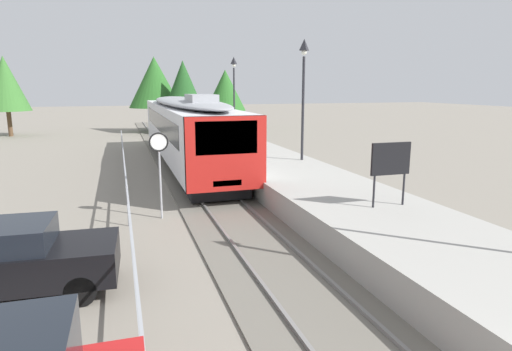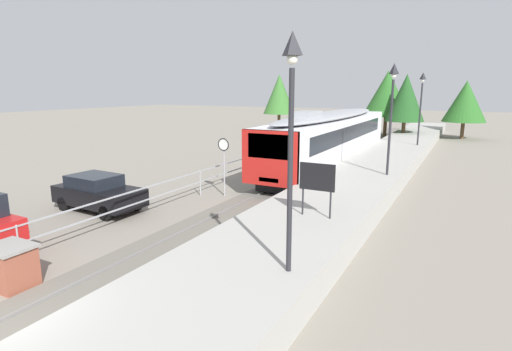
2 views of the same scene
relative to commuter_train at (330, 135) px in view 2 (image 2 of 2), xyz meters
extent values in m
plane|color=gray|center=(-3.00, 0.20, -2.14)|extent=(160.00, 160.00, 0.00)
cube|color=#6B665B|center=(0.00, 0.20, -2.11)|extent=(3.20, 60.00, 0.06)
cube|color=slate|center=(-0.72, 0.20, -2.04)|extent=(0.08, 60.00, 0.08)
cube|color=slate|center=(0.72, 0.20, -2.04)|extent=(0.08, 60.00, 0.08)
cube|color=silver|center=(0.00, 0.11, -0.18)|extent=(2.80, 18.30, 2.55)
cube|color=red|center=(0.00, -8.95, -0.18)|extent=(2.80, 0.24, 2.55)
cube|color=black|center=(0.00, -9.03, 0.38)|extent=(2.13, 0.08, 1.12)
cube|color=black|center=(0.00, 0.11, 0.23)|extent=(2.82, 15.38, 0.92)
ellipsoid|color=#9EA0A5|center=(0.00, 0.11, 1.28)|extent=(2.69, 17.57, 0.44)
cube|color=#9EA0A5|center=(0.00, -4.47, 1.56)|extent=(1.10, 2.20, 0.36)
cube|color=#EAE5C6|center=(0.00, -9.02, -1.17)|extent=(1.00, 0.10, 0.20)
cube|color=black|center=(0.00, -6.65, -1.73)|extent=(2.24, 3.20, 0.55)
cube|color=black|center=(0.00, 6.86, -1.73)|extent=(2.24, 3.20, 0.55)
cube|color=#A8A59E|center=(3.25, 0.20, -1.69)|extent=(3.90, 60.00, 0.90)
cylinder|color=#232328|center=(4.52, -17.22, 1.06)|extent=(0.12, 0.12, 4.60)
pyramid|color=#232328|center=(4.52, -17.22, 3.86)|extent=(0.34, 0.34, 0.50)
sphere|color=silver|center=(4.52, -17.22, 3.54)|extent=(0.24, 0.24, 0.24)
cylinder|color=#232328|center=(4.52, -4.93, 1.06)|extent=(0.12, 0.12, 4.60)
pyramid|color=#232328|center=(4.52, -4.93, 3.86)|extent=(0.34, 0.34, 0.50)
sphere|color=silver|center=(4.52, -4.93, 3.54)|extent=(0.24, 0.24, 0.24)
cylinder|color=#232328|center=(4.52, 7.36, 1.06)|extent=(0.12, 0.12, 4.60)
pyramid|color=#232328|center=(4.52, 7.36, 3.86)|extent=(0.34, 0.34, 0.50)
sphere|color=silver|center=(4.52, 7.36, 3.54)|extent=(0.24, 0.24, 0.24)
cylinder|color=#232328|center=(3.21, -12.99, -0.79)|extent=(0.06, 0.06, 0.90)
cylinder|color=#232328|center=(4.17, -12.99, -0.79)|extent=(0.06, 0.06, 0.90)
cube|color=black|center=(3.69, -12.99, 0.11)|extent=(1.20, 0.08, 0.90)
cylinder|color=#9EA0A5|center=(-2.26, -9.28, -1.04)|extent=(0.07, 0.07, 2.20)
cylinder|color=white|center=(-2.26, -9.30, 0.36)|extent=(0.60, 0.03, 0.60)
torus|color=black|center=(-2.26, -9.31, 0.36)|extent=(0.61, 0.05, 0.61)
cube|color=brown|center=(-2.23, -19.69, -1.62)|extent=(1.10, 0.90, 1.05)
cube|color=gray|center=(-2.23, -19.69, -1.05)|extent=(1.21, 0.99, 0.08)
cube|color=#9EA0A5|center=(-3.30, -9.80, -0.94)|extent=(0.05, 36.00, 0.05)
cube|color=#9EA0A5|center=(-3.30, -9.80, -1.46)|extent=(0.05, 36.00, 0.05)
cylinder|color=#9EA0A5|center=(-3.30, -18.80, -1.52)|extent=(0.06, 0.06, 1.25)
cylinder|color=#9EA0A5|center=(-3.30, -9.80, -1.52)|extent=(0.06, 0.06, 1.25)
cylinder|color=#9EA0A5|center=(-3.30, -0.80, -1.52)|extent=(0.06, 0.06, 1.25)
cylinder|color=#9EA0A5|center=(-3.30, 8.20, -1.52)|extent=(0.06, 0.06, 1.25)
cylinder|color=black|center=(-4.07, -18.56, -1.78)|extent=(0.72, 0.25, 0.72)
cube|color=black|center=(-5.60, -13.85, -1.47)|extent=(4.08, 1.96, 0.72)
cube|color=black|center=(-5.85, -13.84, -0.86)|extent=(2.08, 1.65, 0.50)
cylinder|color=black|center=(-4.24, -13.13, -1.83)|extent=(0.63, 0.23, 0.62)
cylinder|color=black|center=(-4.32, -14.69, -1.83)|extent=(0.63, 0.23, 0.62)
cylinder|color=black|center=(-6.88, -13.00, -1.83)|extent=(0.63, 0.23, 0.62)
cylinder|color=black|center=(-6.96, -14.56, -1.83)|extent=(0.63, 0.23, 0.62)
cylinder|color=brown|center=(-0.03, 18.92, -1.00)|extent=(0.36, 0.36, 2.29)
cone|color=#286023|center=(-0.03, 18.92, 2.46)|extent=(4.82, 4.82, 4.63)
cylinder|color=brown|center=(-12.35, 18.93, -1.06)|extent=(0.36, 0.36, 2.17)
cone|color=#38702D|center=(-12.35, 18.93, 2.32)|extent=(3.75, 3.75, 4.58)
cylinder|color=brown|center=(2.20, 16.21, -1.14)|extent=(0.36, 0.36, 2.00)
cone|color=#1E4C1E|center=(2.20, 16.21, 2.09)|extent=(3.66, 3.66, 4.46)
cylinder|color=brown|center=(7.24, 21.44, -1.26)|extent=(0.36, 0.36, 1.77)
cone|color=#286023|center=(7.24, 21.44, 1.70)|extent=(4.19, 4.19, 4.15)
camera|label=1|loc=(-3.41, -23.24, 2.06)|focal=30.69mm
camera|label=2|loc=(7.98, -25.37, 2.92)|focal=28.46mm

